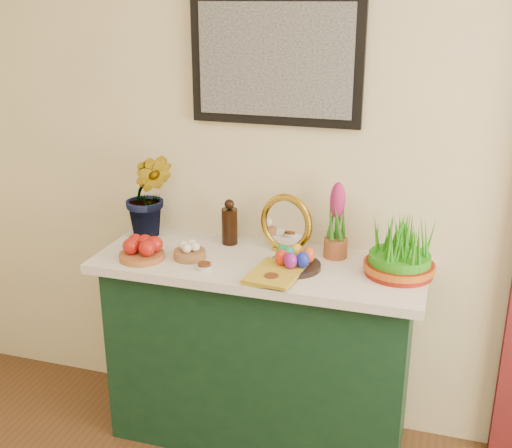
% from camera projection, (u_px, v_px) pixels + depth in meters
% --- Properties ---
extents(sideboard, '(1.30, 0.45, 0.85)m').
position_uv_depth(sideboard, '(259.00, 355.00, 2.89)').
color(sideboard, '#13341C').
rests_on(sideboard, ground).
extents(tablecloth, '(1.40, 0.55, 0.04)m').
position_uv_depth(tablecloth, '(259.00, 264.00, 2.74)').
color(tablecloth, white).
rests_on(tablecloth, sideboard).
extents(hyacinth_green, '(0.32, 0.29, 0.53)m').
position_uv_depth(hyacinth_green, '(148.00, 181.00, 2.91)').
color(hyacinth_green, '#2C6F1C').
rests_on(hyacinth_green, tablecloth).
extents(apple_bowl, '(0.22, 0.22, 0.10)m').
position_uv_depth(apple_bowl, '(141.00, 250.00, 2.73)').
color(apple_bowl, '#A0592D').
rests_on(apple_bowl, tablecloth).
extents(garlic_basket, '(0.14, 0.14, 0.08)m').
position_uv_depth(garlic_basket, '(190.00, 252.00, 2.74)').
color(garlic_basket, '#93633B').
rests_on(garlic_basket, tablecloth).
extents(vinegar_cruet, '(0.07, 0.07, 0.21)m').
position_uv_depth(vinegar_cruet, '(230.00, 224.00, 2.88)').
color(vinegar_cruet, black).
rests_on(vinegar_cruet, tablecloth).
extents(mirror, '(0.26, 0.13, 0.26)m').
position_uv_depth(mirror, '(286.00, 224.00, 2.79)').
color(mirror, gold).
rests_on(mirror, tablecloth).
extents(book, '(0.20, 0.28, 0.04)m').
position_uv_depth(book, '(253.00, 269.00, 2.60)').
color(book, gold).
rests_on(book, tablecloth).
extents(spice_dish_left, '(0.07, 0.07, 0.03)m').
position_uv_depth(spice_dish_left, '(204.00, 266.00, 2.63)').
color(spice_dish_left, silver).
rests_on(spice_dish_left, tablecloth).
extents(spice_dish_right, '(0.07, 0.07, 0.03)m').
position_uv_depth(spice_dish_right, '(271.00, 279.00, 2.52)').
color(spice_dish_right, silver).
rests_on(spice_dish_right, tablecloth).
extents(egg_plate, '(0.26, 0.26, 0.09)m').
position_uv_depth(egg_plate, '(293.00, 260.00, 2.63)').
color(egg_plate, black).
rests_on(egg_plate, tablecloth).
extents(hyacinth_pink, '(0.10, 0.10, 0.33)m').
position_uv_depth(hyacinth_pink, '(337.00, 224.00, 2.71)').
color(hyacinth_pink, '#97502B').
rests_on(hyacinth_pink, tablecloth).
extents(wheatgrass_sabzeh, '(0.29, 0.29, 0.23)m').
position_uv_depth(wheatgrass_sabzeh, '(400.00, 250.00, 2.56)').
color(wheatgrass_sabzeh, maroon).
rests_on(wheatgrass_sabzeh, tablecloth).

